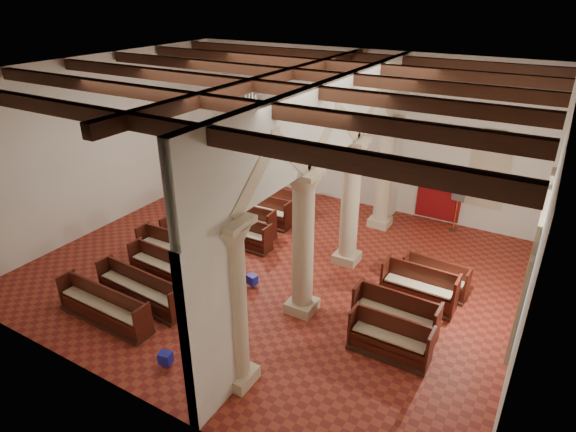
# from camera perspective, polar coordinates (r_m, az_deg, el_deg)

# --- Properties ---
(floor) EXTENTS (14.00, 14.00, 0.00)m
(floor) POSITION_cam_1_polar(r_m,az_deg,el_deg) (15.26, -1.58, -6.13)
(floor) COLOR maroon
(floor) RESTS_ON ground
(ceiling) EXTENTS (14.00, 14.00, 0.00)m
(ceiling) POSITION_cam_1_polar(r_m,az_deg,el_deg) (13.13, -1.90, 16.72)
(ceiling) COLOR #321C10
(ceiling) RESTS_ON wall_back
(wall_back) EXTENTS (14.00, 0.02, 6.00)m
(wall_back) POSITION_cam_1_polar(r_m,az_deg,el_deg) (19.01, 7.99, 10.05)
(wall_back) COLOR silver
(wall_back) RESTS_ON floor
(wall_front) EXTENTS (14.00, 0.02, 6.00)m
(wall_front) POSITION_cam_1_polar(r_m,az_deg,el_deg) (9.89, -20.50, -6.81)
(wall_front) COLOR silver
(wall_front) RESTS_ON floor
(wall_left) EXTENTS (0.02, 12.00, 6.00)m
(wall_left) POSITION_cam_1_polar(r_m,az_deg,el_deg) (18.41, -20.77, 8.12)
(wall_left) COLOR silver
(wall_left) RESTS_ON floor
(wall_right) EXTENTS (0.02, 12.00, 6.00)m
(wall_right) POSITION_cam_1_polar(r_m,az_deg,el_deg) (12.09, 27.78, -2.15)
(wall_right) COLOR silver
(wall_right) RESTS_ON floor
(ceiling_beams) EXTENTS (13.80, 11.80, 0.30)m
(ceiling_beams) POSITION_cam_1_polar(r_m,az_deg,el_deg) (13.16, -1.89, 15.95)
(ceiling_beams) COLOR #3B1E12
(ceiling_beams) RESTS_ON wall_back
(arcade) EXTENTS (0.90, 11.90, 6.00)m
(arcade) POSITION_cam_1_polar(r_m,az_deg,el_deg) (12.91, 5.08, 5.28)
(arcade) COLOR beige
(arcade) RESTS_ON floor
(window_right_a) EXTENTS (0.03, 1.00, 2.20)m
(window_right_a) POSITION_cam_1_polar(r_m,az_deg,el_deg) (11.14, 26.19, -8.94)
(window_right_a) COLOR #327156
(window_right_a) RESTS_ON wall_right
(window_right_b) EXTENTS (0.03, 1.00, 2.20)m
(window_right_b) POSITION_cam_1_polar(r_m,az_deg,el_deg) (14.70, 27.88, -0.91)
(window_right_b) COLOR #327156
(window_right_b) RESTS_ON wall_right
(window_back) EXTENTS (1.00, 0.03, 2.20)m
(window_back) POSITION_cam_1_polar(r_m,az_deg,el_deg) (18.05, 22.61, 4.77)
(window_back) COLOR #327156
(window_back) RESTS_ON wall_back
(pipe_organ) EXTENTS (2.10, 0.85, 4.40)m
(pipe_organ) POSITION_cam_1_polar(r_m,az_deg,el_deg) (21.12, -4.20, 7.20)
(pipe_organ) COLOR #3B1E12
(pipe_organ) RESTS_ON floor
(lectern) EXTENTS (0.43, 0.44, 1.08)m
(lectern) POSITION_cam_1_polar(r_m,az_deg,el_deg) (19.28, 2.19, 2.45)
(lectern) COLOR #392212
(lectern) RESTS_ON floor
(dossal_curtain) EXTENTS (1.80, 0.07, 2.17)m
(dossal_curtain) POSITION_cam_1_polar(r_m,az_deg,el_deg) (18.57, 17.53, 2.69)
(dossal_curtain) COLOR maroon
(dossal_curtain) RESTS_ON floor
(processional_banner) EXTENTS (0.47, 0.59, 2.04)m
(processional_banner) POSITION_cam_1_polar(r_m,az_deg,el_deg) (18.18, 19.27, 0.50)
(processional_banner) COLOR #3B1E12
(processional_banner) RESTS_ON floor
(hymnal_box_a) EXTENTS (0.33, 0.29, 0.29)m
(hymnal_box_a) POSITION_cam_1_polar(r_m,az_deg,el_deg) (11.96, -14.32, -15.99)
(hymnal_box_a) COLOR navy
(hymnal_box_a) RESTS_ON floor
(hymnal_box_b) EXTENTS (0.44, 0.40, 0.36)m
(hymnal_box_b) POSITION_cam_1_polar(r_m,az_deg,el_deg) (13.33, -7.27, -10.16)
(hymnal_box_b) COLOR #151F94
(hymnal_box_b) RESTS_ON floor
(hymnal_box_c) EXTENTS (0.33, 0.29, 0.29)m
(hymnal_box_c) POSITION_cam_1_polar(r_m,az_deg,el_deg) (14.28, -4.26, -7.51)
(hymnal_box_c) COLOR navy
(hymnal_box_c) RESTS_ON floor
(tube_heater_a) EXTENTS (1.04, 0.38, 0.11)m
(tube_heater_a) POSITION_cam_1_polar(r_m,az_deg,el_deg) (13.95, -19.94, -10.51)
(tube_heater_a) COLOR white
(tube_heater_a) RESTS_ON floor
(tube_heater_b) EXTENTS (1.14, 0.12, 0.11)m
(tube_heater_b) POSITION_cam_1_polar(r_m,az_deg,el_deg) (13.72, -17.59, -10.78)
(tube_heater_b) COLOR silver
(tube_heater_b) RESTS_ON floor
(nave_pew_0) EXTENTS (3.00, 0.71, 0.98)m
(nave_pew_0) POSITION_cam_1_polar(r_m,az_deg,el_deg) (13.76, -20.93, -10.42)
(nave_pew_0) COLOR #3B1E12
(nave_pew_0) RESTS_ON floor
(nave_pew_1) EXTENTS (2.99, 0.82, 0.97)m
(nave_pew_1) POSITION_cam_1_polar(r_m,az_deg,el_deg) (14.13, -17.08, -8.76)
(nave_pew_1) COLOR #3B1E12
(nave_pew_1) RESTS_ON floor
(nave_pew_2) EXTENTS (2.86, 0.80, 0.98)m
(nave_pew_2) POSITION_cam_1_polar(r_m,az_deg,el_deg) (14.85, -13.99, -6.49)
(nave_pew_2) COLOR #3B1E12
(nave_pew_2) RESTS_ON floor
(nave_pew_3) EXTENTS (3.29, 0.78, 1.06)m
(nave_pew_3) POSITION_cam_1_polar(r_m,az_deg,el_deg) (15.52, -12.42, -4.70)
(nave_pew_3) COLOR #3B1E12
(nave_pew_3) RESTS_ON floor
(nave_pew_4) EXTENTS (2.86, 0.75, 1.10)m
(nave_pew_4) POSITION_cam_1_polar(r_m,az_deg,el_deg) (15.95, -10.41, -3.55)
(nave_pew_4) COLOR #3B1E12
(nave_pew_4) RESTS_ON floor
(nave_pew_5) EXTENTS (2.90, 0.66, 0.98)m
(nave_pew_5) POSITION_cam_1_polar(r_m,az_deg,el_deg) (16.61, -6.58, -2.20)
(nave_pew_5) COLOR #3B1E12
(nave_pew_5) RESTS_ON floor
(nave_pew_6) EXTENTS (2.80, 0.86, 1.08)m
(nave_pew_6) POSITION_cam_1_polar(r_m,az_deg,el_deg) (17.24, -5.88, -0.93)
(nave_pew_6) COLOR #3B1E12
(nave_pew_6) RESTS_ON floor
(nave_pew_7) EXTENTS (2.82, 0.76, 1.07)m
(nave_pew_7) POSITION_cam_1_polar(r_m,az_deg,el_deg) (18.01, -3.77, 0.35)
(nave_pew_7) COLOR #3B1E12
(nave_pew_7) RESTS_ON floor
(nave_pew_8) EXTENTS (2.65, 0.73, 1.00)m
(nave_pew_8) POSITION_cam_1_polar(r_m,az_deg,el_deg) (18.71, -1.63, 1.34)
(nave_pew_8) COLOR #3B1E12
(nave_pew_8) RESTS_ON floor
(aisle_pew_0) EXTENTS (1.95, 0.69, 1.03)m
(aisle_pew_0) POSITION_cam_1_polar(r_m,az_deg,el_deg) (12.10, 11.91, -14.48)
(aisle_pew_0) COLOR #3B1E12
(aisle_pew_0) RESTS_ON floor
(aisle_pew_1) EXTENTS (2.17, 0.79, 1.11)m
(aisle_pew_1) POSITION_cam_1_polar(r_m,az_deg,el_deg) (12.78, 12.50, -11.92)
(aisle_pew_1) COLOR #3B1E12
(aisle_pew_1) RESTS_ON floor
(aisle_pew_2) EXTENTS (2.06, 0.79, 1.13)m
(aisle_pew_2) POSITION_cam_1_polar(r_m,az_deg,el_deg) (13.93, 15.16, -8.69)
(aisle_pew_2) COLOR #3B1E12
(aisle_pew_2) RESTS_ON floor
(aisle_pew_3) EXTENTS (1.89, 0.76, 0.98)m
(aisle_pew_3) POSITION_cam_1_polar(r_m,az_deg,el_deg) (14.61, 16.96, -7.44)
(aisle_pew_3) COLOR #3B1E12
(aisle_pew_3) RESTS_ON floor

